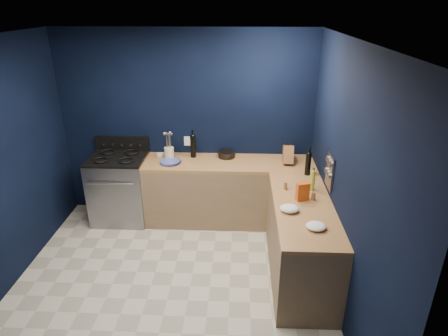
# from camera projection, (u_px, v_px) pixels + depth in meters

# --- Properties ---
(floor) EXTENTS (3.50, 3.50, 0.02)m
(floor) POSITION_uv_depth(u_px,v_px,m) (171.00, 286.00, 4.25)
(floor) COLOR #BDB7A6
(floor) RESTS_ON ground
(ceiling) EXTENTS (3.50, 3.50, 0.02)m
(ceiling) POSITION_uv_depth(u_px,v_px,m) (153.00, 39.00, 3.19)
(ceiling) COLOR silver
(ceiling) RESTS_ON ground
(wall_back) EXTENTS (3.50, 0.02, 2.60)m
(wall_back) POSITION_uv_depth(u_px,v_px,m) (187.00, 126.00, 5.33)
(wall_back) COLOR black
(wall_back) RESTS_ON ground
(wall_right) EXTENTS (0.02, 3.50, 2.60)m
(wall_right) POSITION_uv_depth(u_px,v_px,m) (346.00, 184.00, 3.65)
(wall_right) COLOR black
(wall_right) RESTS_ON ground
(wall_front) EXTENTS (3.50, 0.02, 2.60)m
(wall_front) POSITION_uv_depth(u_px,v_px,m) (103.00, 318.00, 2.11)
(wall_front) COLOR black
(wall_front) RESTS_ON ground
(cab_back) EXTENTS (2.30, 0.63, 0.86)m
(cab_back) POSITION_uv_depth(u_px,v_px,m) (229.00, 193.00, 5.36)
(cab_back) COLOR #85684B
(cab_back) RESTS_ON floor
(top_back) EXTENTS (2.30, 0.63, 0.04)m
(top_back) POSITION_uv_depth(u_px,v_px,m) (229.00, 163.00, 5.18)
(top_back) COLOR brown
(top_back) RESTS_ON cab_back
(cab_right) EXTENTS (0.63, 1.67, 0.86)m
(cab_right) POSITION_uv_depth(u_px,v_px,m) (300.00, 242.00, 4.27)
(cab_right) COLOR #85684B
(cab_right) RESTS_ON floor
(top_right) EXTENTS (0.63, 1.67, 0.04)m
(top_right) POSITION_uv_depth(u_px,v_px,m) (304.00, 207.00, 4.09)
(top_right) COLOR brown
(top_right) RESTS_ON cab_right
(gas_range) EXTENTS (0.76, 0.66, 0.92)m
(gas_range) POSITION_uv_depth(u_px,v_px,m) (121.00, 189.00, 5.39)
(gas_range) COLOR gray
(gas_range) RESTS_ON floor
(oven_door) EXTENTS (0.59, 0.02, 0.42)m
(oven_door) POSITION_uv_depth(u_px,v_px,m) (114.00, 200.00, 5.11)
(oven_door) COLOR black
(oven_door) RESTS_ON gas_range
(cooktop) EXTENTS (0.76, 0.66, 0.03)m
(cooktop) POSITION_uv_depth(u_px,v_px,m) (117.00, 158.00, 5.20)
(cooktop) COLOR black
(cooktop) RESTS_ON gas_range
(backguard) EXTENTS (0.76, 0.06, 0.20)m
(backguard) POSITION_uv_depth(u_px,v_px,m) (122.00, 143.00, 5.43)
(backguard) COLOR black
(backguard) RESTS_ON gas_range
(spice_panel) EXTENTS (0.02, 0.28, 0.38)m
(spice_panel) POSITION_uv_depth(u_px,v_px,m) (330.00, 171.00, 4.20)
(spice_panel) COLOR gray
(spice_panel) RESTS_ON wall_right
(wall_outlet) EXTENTS (0.09, 0.02, 0.13)m
(wall_outlet) POSITION_uv_depth(u_px,v_px,m) (187.00, 141.00, 5.40)
(wall_outlet) COLOR white
(wall_outlet) RESTS_ON wall_back
(plate_stack) EXTENTS (0.27, 0.27, 0.03)m
(plate_stack) POSITION_uv_depth(u_px,v_px,m) (170.00, 162.00, 5.12)
(plate_stack) COLOR #464EA7
(plate_stack) RESTS_ON top_back
(ramekin) EXTENTS (0.10, 0.10, 0.04)m
(ramekin) POSITION_uv_depth(u_px,v_px,m) (160.00, 155.00, 5.36)
(ramekin) COLOR white
(ramekin) RESTS_ON top_back
(utensil_crock) EXTENTS (0.16, 0.16, 0.16)m
(utensil_crock) POSITION_uv_depth(u_px,v_px,m) (169.00, 153.00, 5.24)
(utensil_crock) COLOR #FAEDCB
(utensil_crock) RESTS_ON top_back
(wine_bottle_back) EXTENTS (0.09, 0.09, 0.31)m
(wine_bottle_back) POSITION_uv_depth(u_px,v_px,m) (193.00, 146.00, 5.27)
(wine_bottle_back) COLOR black
(wine_bottle_back) RESTS_ON top_back
(lemon_basket) EXTENTS (0.29, 0.29, 0.09)m
(lemon_basket) POSITION_uv_depth(u_px,v_px,m) (227.00, 154.00, 5.31)
(lemon_basket) COLOR black
(lemon_basket) RESTS_ON top_back
(knife_block) EXTENTS (0.14, 0.29, 0.30)m
(knife_block) POSITION_uv_depth(u_px,v_px,m) (288.00, 154.00, 5.09)
(knife_block) COLOR brown
(knife_block) RESTS_ON top_back
(wine_bottle_right) EXTENTS (0.09, 0.09, 0.28)m
(wine_bottle_right) POSITION_uv_depth(u_px,v_px,m) (308.00, 164.00, 4.74)
(wine_bottle_right) COLOR black
(wine_bottle_right) RESTS_ON top_right
(oil_bottle) EXTENTS (0.06, 0.06, 0.24)m
(oil_bottle) POSITION_uv_depth(u_px,v_px,m) (312.00, 180.00, 4.36)
(oil_bottle) COLOR #99B034
(oil_bottle) RESTS_ON top_right
(spice_jar_near) EXTENTS (0.05, 0.05, 0.09)m
(spice_jar_near) POSITION_uv_depth(u_px,v_px,m) (285.00, 186.00, 4.41)
(spice_jar_near) COLOR olive
(spice_jar_near) RESTS_ON top_right
(spice_jar_far) EXTENTS (0.05, 0.05, 0.09)m
(spice_jar_far) POSITION_uv_depth(u_px,v_px,m) (313.00, 196.00, 4.18)
(spice_jar_far) COLOR olive
(spice_jar_far) RESTS_ON top_right
(crouton_bag) EXTENTS (0.15, 0.10, 0.20)m
(crouton_bag) POSITION_uv_depth(u_px,v_px,m) (303.00, 192.00, 4.15)
(crouton_bag) COLOR #AB0614
(crouton_bag) RESTS_ON top_right
(towel_front) EXTENTS (0.20, 0.17, 0.07)m
(towel_front) POSITION_uv_depth(u_px,v_px,m) (290.00, 209.00, 3.94)
(towel_front) COLOR white
(towel_front) RESTS_ON top_right
(towel_end) EXTENTS (0.21, 0.19, 0.06)m
(towel_end) POSITION_uv_depth(u_px,v_px,m) (316.00, 226.00, 3.65)
(towel_end) COLOR white
(towel_end) RESTS_ON top_right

